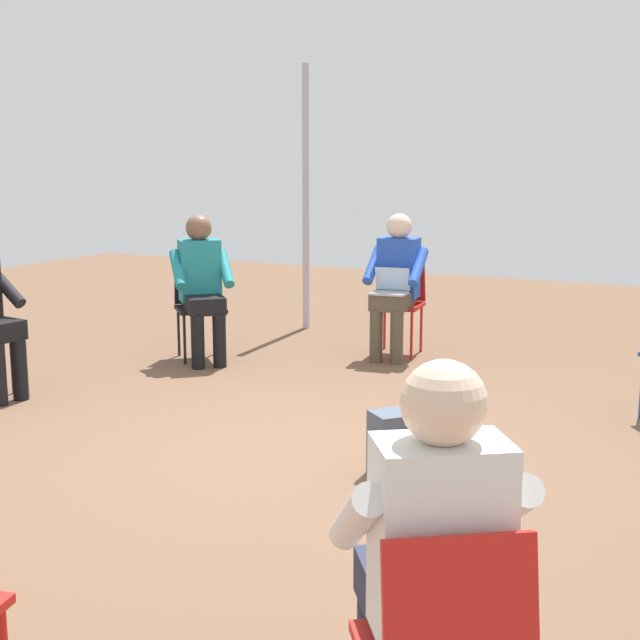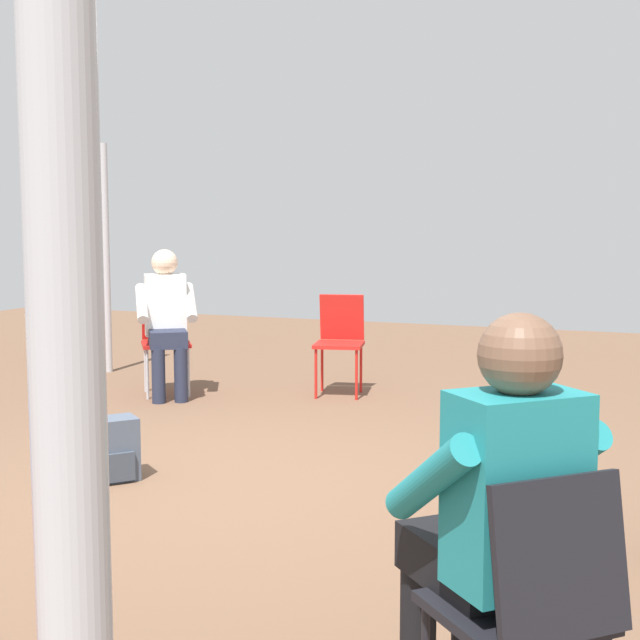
% 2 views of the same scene
% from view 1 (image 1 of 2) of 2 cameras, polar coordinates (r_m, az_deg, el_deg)
% --- Properties ---
extents(ground_plane, '(16.35, 16.35, 0.00)m').
position_cam_1_polar(ground_plane, '(5.25, -2.99, -8.80)').
color(ground_plane, brown).
extents(chair_east, '(0.48, 0.44, 0.85)m').
position_cam_1_polar(chair_east, '(7.88, 5.16, 1.44)').
color(chair_east, red).
rests_on(chair_east, ground).
extents(chair_northeast, '(0.58, 0.58, 0.85)m').
position_cam_1_polar(chair_northeast, '(7.75, -7.75, 1.23)').
color(chair_northeast, black).
rests_on(chair_northeast, ground).
extents(person_with_laptop, '(0.55, 0.53, 1.24)m').
position_cam_1_polar(person_with_laptop, '(7.69, 4.86, 2.70)').
color(person_with_laptop, '#4C4233').
rests_on(person_with_laptop, ground).
extents(person_in_white, '(0.63, 0.63, 1.24)m').
position_cam_1_polar(person_in_white, '(2.48, 7.05, -14.45)').
color(person_in_white, '#23283D').
rests_on(person_in_white, ground).
extents(person_in_teal, '(0.63, 0.63, 1.24)m').
position_cam_1_polar(person_in_teal, '(7.56, -7.58, 2.51)').
color(person_in_teal, black).
rests_on(person_in_teal, ground).
extents(backpack_near_laptop_user, '(0.34, 0.33, 0.36)m').
position_cam_1_polar(backpack_near_laptop_user, '(4.95, 4.96, -8.12)').
color(backpack_near_laptop_user, '#475160').
rests_on(backpack_near_laptop_user, ground).
extents(tent_pole_far, '(0.07, 0.07, 2.61)m').
position_cam_1_polar(tent_pole_far, '(8.91, -0.92, 7.75)').
color(tent_pole_far, '#B2B2B7').
rests_on(tent_pole_far, ground).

